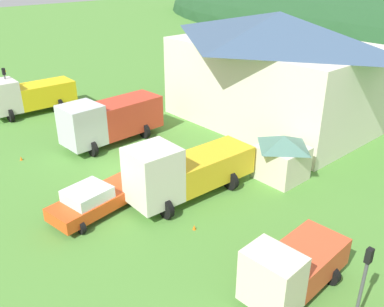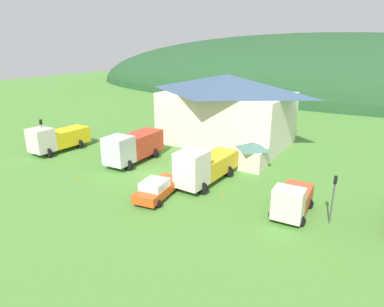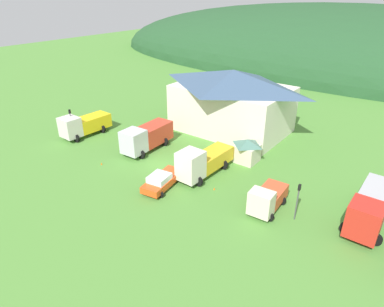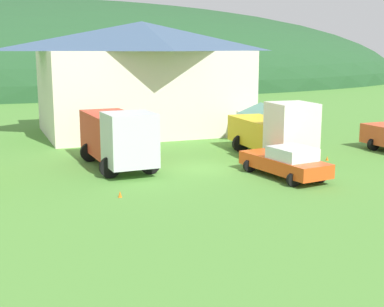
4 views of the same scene
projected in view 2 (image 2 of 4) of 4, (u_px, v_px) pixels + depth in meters
name	position (u px, v px, depth m)	size (l,w,h in m)	color
ground_plane	(152.00, 176.00, 32.10)	(200.00, 200.00, 0.00)	#518C38
forested_hill_backdrop	(317.00, 91.00, 89.23)	(145.31, 60.00, 29.77)	#234C28
depot_building	(227.00, 108.00, 41.71)	(16.30, 11.03, 8.62)	silver
play_shed_cream	(252.00, 155.00, 33.44)	(2.79, 2.73, 2.81)	beige
flatbed_truck_yellow	(57.00, 138.00, 38.83)	(3.44, 7.06, 3.17)	silver
tow_truck_silver	(133.00, 146.00, 35.25)	(3.47, 7.54, 3.32)	silver
heavy_rig_striped	(204.00, 166.00, 29.71)	(3.27, 7.77, 3.58)	silver
light_truck_cream	(292.00, 200.00, 24.33)	(2.75, 5.09, 2.65)	beige
service_pickup_orange	(158.00, 188.00, 27.37)	(2.95, 5.53, 1.66)	#E94D1A
traffic_light_west	(42.00, 133.00, 37.63)	(0.20, 0.32, 4.07)	#4C4C51
traffic_light_east	(333.00, 194.00, 22.91)	(0.20, 0.32, 3.62)	#4C4C51
traffic_cone_near_pickup	(222.00, 197.00, 27.62)	(0.36, 0.36, 0.52)	orange
traffic_cone_mid_row	(80.00, 178.00, 31.61)	(0.36, 0.36, 0.59)	orange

